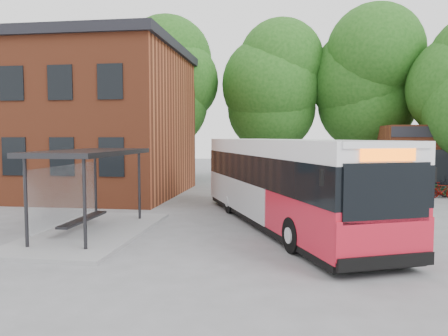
# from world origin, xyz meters

# --- Properties ---
(ground) EXTENTS (100.00, 100.00, 0.00)m
(ground) POSITION_xyz_m (0.00, 0.00, 0.00)
(ground) COLOR slate
(station_building) EXTENTS (18.40, 10.40, 8.50)m
(station_building) POSITION_xyz_m (-13.00, 9.00, 4.25)
(station_building) COLOR brown
(station_building) RESTS_ON ground
(bus_shelter) EXTENTS (3.60, 7.00, 2.90)m
(bus_shelter) POSITION_xyz_m (-4.50, -1.00, 1.45)
(bus_shelter) COLOR #252528
(bus_shelter) RESTS_ON ground
(bike_rail) EXTENTS (5.20, 0.10, 0.38)m
(bike_rail) POSITION_xyz_m (9.28, 10.00, 0.19)
(bike_rail) COLOR #252528
(bike_rail) RESTS_ON ground
(tree_0) EXTENTS (7.92, 7.92, 11.00)m
(tree_0) POSITION_xyz_m (-6.00, 16.00, 5.50)
(tree_0) COLOR #1B4B14
(tree_0) RESTS_ON ground
(tree_1) EXTENTS (7.92, 7.92, 10.40)m
(tree_1) POSITION_xyz_m (1.00, 17.00, 5.20)
(tree_1) COLOR #1B4B14
(tree_1) RESTS_ON ground
(tree_2) EXTENTS (7.92, 7.92, 11.00)m
(tree_2) POSITION_xyz_m (8.00, 16.00, 5.50)
(tree_2) COLOR #1B4B14
(tree_2) RESTS_ON ground
(city_bus) EXTENTS (7.36, 12.74, 3.22)m
(city_bus) POSITION_xyz_m (1.97, 1.27, 1.61)
(city_bus) COLOR red
(city_bus) RESTS_ON ground
(bicycle_0) EXTENTS (1.78, 0.81, 0.90)m
(bicycle_0) POSITION_xyz_m (7.03, 10.54, 0.45)
(bicycle_0) COLOR black
(bicycle_0) RESTS_ON ground
(bicycle_1) EXTENTS (1.75, 0.50, 1.05)m
(bicycle_1) POSITION_xyz_m (7.91, 9.55, 0.53)
(bicycle_1) COLOR #57070E
(bicycle_1) RESTS_ON ground
(bicycle_2) EXTENTS (1.71, 1.09, 0.85)m
(bicycle_2) POSITION_xyz_m (8.28, 9.84, 0.42)
(bicycle_2) COLOR #040E45
(bicycle_2) RESTS_ON ground
(bicycle_3) EXTENTS (1.53, 0.90, 0.89)m
(bicycle_3) POSITION_xyz_m (9.73, 10.14, 0.44)
(bicycle_3) COLOR black
(bicycle_3) RESTS_ON ground
(bicycle_4) EXTENTS (1.84, 0.90, 0.93)m
(bicycle_4) POSITION_xyz_m (10.19, 10.23, 0.46)
(bicycle_4) COLOR black
(bicycle_4) RESTS_ON ground
(bicycle_5) EXTENTS (1.53, 0.97, 0.89)m
(bicycle_5) POSITION_xyz_m (10.41, 9.63, 0.45)
(bicycle_5) COLOR #4F0906
(bicycle_5) RESTS_ON ground
(bicycle_6) EXTENTS (1.97, 1.16, 0.98)m
(bicycle_6) POSITION_xyz_m (10.40, 10.08, 0.49)
(bicycle_6) COLOR #144222
(bicycle_6) RESTS_ON ground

